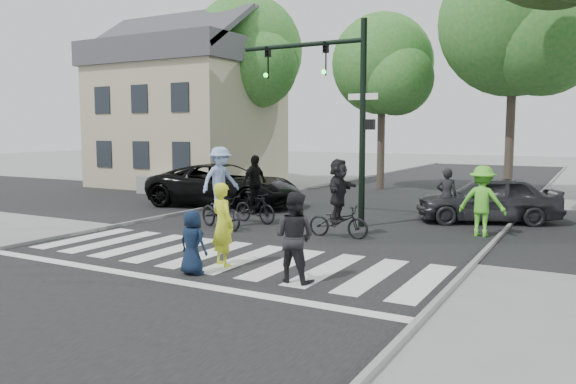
# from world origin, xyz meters

# --- Properties ---
(ground) EXTENTS (120.00, 120.00, 0.00)m
(ground) POSITION_xyz_m (0.00, 0.00, 0.00)
(ground) COLOR gray
(ground) RESTS_ON ground
(road_stem) EXTENTS (10.00, 70.00, 0.01)m
(road_stem) POSITION_xyz_m (0.00, 5.00, 0.01)
(road_stem) COLOR black
(road_stem) RESTS_ON ground
(road_cross) EXTENTS (70.00, 10.00, 0.01)m
(road_cross) POSITION_xyz_m (0.00, 8.00, 0.01)
(road_cross) COLOR black
(road_cross) RESTS_ON ground
(curb_left) EXTENTS (0.10, 70.00, 0.10)m
(curb_left) POSITION_xyz_m (-5.05, 5.00, 0.05)
(curb_left) COLOR gray
(curb_left) RESTS_ON ground
(curb_right) EXTENTS (0.10, 70.00, 0.10)m
(curb_right) POSITION_xyz_m (5.05, 5.00, 0.05)
(curb_right) COLOR gray
(curb_right) RESTS_ON ground
(crosswalk) EXTENTS (10.00, 3.85, 0.01)m
(crosswalk) POSITION_xyz_m (0.00, 0.66, 0.01)
(crosswalk) COLOR silver
(crosswalk) RESTS_ON ground
(traffic_signal) EXTENTS (4.45, 0.29, 6.00)m
(traffic_signal) POSITION_xyz_m (0.35, 6.20, 3.90)
(traffic_signal) COLOR black
(traffic_signal) RESTS_ON ground
(bg_tree_0) EXTENTS (5.46, 5.20, 8.97)m
(bg_tree_0) POSITION_xyz_m (-13.74, 16.00, 6.14)
(bg_tree_0) COLOR brown
(bg_tree_0) RESTS_ON ground
(bg_tree_1) EXTENTS (6.09, 5.80, 9.80)m
(bg_tree_1) POSITION_xyz_m (-8.70, 15.48, 6.65)
(bg_tree_1) COLOR brown
(bg_tree_1) RESTS_ON ground
(bg_tree_2) EXTENTS (5.04, 4.80, 8.40)m
(bg_tree_2) POSITION_xyz_m (-1.76, 16.62, 5.78)
(bg_tree_2) COLOR brown
(bg_tree_2) RESTS_ON ground
(bg_tree_3) EXTENTS (6.30, 6.00, 10.20)m
(bg_tree_3) POSITION_xyz_m (4.31, 15.27, 6.94)
(bg_tree_3) COLOR brown
(bg_tree_3) RESTS_ON ground
(house) EXTENTS (8.40, 8.10, 8.82)m
(house) POSITION_xyz_m (-11.49, 13.98, 3.80)
(house) COLOR #C4B893
(house) RESTS_ON ground
(pedestrian_woman) EXTENTS (0.75, 0.64, 1.75)m
(pedestrian_woman) POSITION_xyz_m (0.45, 0.28, 0.88)
(pedestrian_woman) COLOR #CADA27
(pedestrian_woman) RESTS_ON ground
(pedestrian_child) EXTENTS (0.66, 0.46, 1.28)m
(pedestrian_child) POSITION_xyz_m (0.36, -0.61, 0.64)
(pedestrian_child) COLOR #0F1C33
(pedestrian_child) RESTS_ON ground
(pedestrian_adult) EXTENTS (0.84, 0.66, 1.70)m
(pedestrian_adult) POSITION_xyz_m (2.35, -0.11, 0.85)
(pedestrian_adult) COLOR black
(pedestrian_adult) RESTS_ON ground
(cyclist_left) EXTENTS (1.98, 1.38, 2.37)m
(cyclist_left) POSITION_xyz_m (-2.24, 3.94, 1.03)
(cyclist_left) COLOR black
(cyclist_left) RESTS_ON ground
(cyclist_mid) EXTENTS (1.65, 1.02, 2.09)m
(cyclist_mid) POSITION_xyz_m (-1.91, 5.25, 0.86)
(cyclist_mid) COLOR black
(cyclist_mid) RESTS_ON ground
(cyclist_right) EXTENTS (1.68, 1.56, 2.10)m
(cyclist_right) POSITION_xyz_m (1.29, 4.32, 0.93)
(cyclist_right) COLOR black
(cyclist_right) RESTS_ON ground
(car_suv) EXTENTS (6.00, 3.24, 1.60)m
(car_suv) POSITION_xyz_m (-4.93, 7.92, 0.80)
(car_suv) COLOR black
(car_suv) RESTS_ON ground
(car_grey) EXTENTS (4.59, 3.27, 1.45)m
(car_grey) POSITION_xyz_m (4.30, 8.84, 0.73)
(car_grey) COLOR #323237
(car_grey) RESTS_ON ground
(bystander_hivis) EXTENTS (1.25, 0.75, 1.90)m
(bystander_hivis) POSITION_xyz_m (4.58, 6.34, 0.95)
(bystander_hivis) COLOR #5ED231
(bystander_hivis) RESTS_ON ground
(bystander_dark) EXTENTS (0.68, 0.50, 1.71)m
(bystander_dark) POSITION_xyz_m (3.25, 7.98, 0.85)
(bystander_dark) COLOR black
(bystander_dark) RESTS_ON ground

